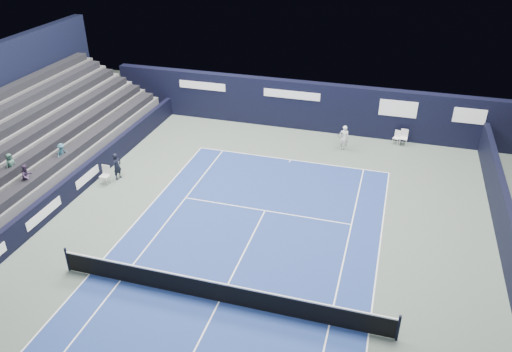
% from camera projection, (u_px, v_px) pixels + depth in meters
% --- Properties ---
extents(ground, '(48.00, 48.00, 0.00)m').
position_uv_depth(ground, '(236.00, 268.00, 20.19)').
color(ground, '#4C5B52').
rests_on(ground, ground).
extents(court_surface, '(10.97, 23.77, 0.01)m').
position_uv_depth(court_surface, '(219.00, 302.00, 18.51)').
color(court_surface, navy).
rests_on(court_surface, ground).
extents(enclosure_wall_right, '(0.30, 22.00, 1.80)m').
position_uv_depth(enclosure_wall_right, '(508.00, 237.00, 20.51)').
color(enclosure_wall_right, black).
rests_on(enclosure_wall_right, ground).
extents(folding_chair_back_a, '(0.46, 0.49, 0.97)m').
position_uv_depth(folding_chair_back_a, '(404.00, 135.00, 29.92)').
color(folding_chair_back_a, white).
rests_on(folding_chair_back_a, ground).
extents(folding_chair_back_b, '(0.47, 0.46, 0.85)m').
position_uv_depth(folding_chair_back_b, '(397.00, 136.00, 30.09)').
color(folding_chair_back_b, silver).
rests_on(folding_chair_back_b, ground).
extents(line_judge_chair, '(0.45, 0.43, 1.01)m').
position_uv_depth(line_judge_chair, '(105.00, 173.00, 25.89)').
color(line_judge_chair, silver).
rests_on(line_judge_chair, ground).
extents(line_judge, '(0.45, 0.59, 1.46)m').
position_uv_depth(line_judge, '(117.00, 166.00, 26.24)').
color(line_judge, black).
rests_on(line_judge, ground).
extents(court_markings, '(11.03, 23.83, 0.00)m').
position_uv_depth(court_markings, '(219.00, 302.00, 18.51)').
color(court_markings, white).
rests_on(court_markings, court_surface).
extents(tennis_net, '(12.90, 0.10, 1.10)m').
position_uv_depth(tennis_net, '(219.00, 292.00, 18.26)').
color(tennis_net, black).
rests_on(tennis_net, ground).
extents(back_sponsor_wall, '(26.00, 0.63, 3.10)m').
position_uv_depth(back_sponsor_wall, '(308.00, 106.00, 31.54)').
color(back_sponsor_wall, black).
rests_on(back_sponsor_wall, ground).
extents(side_barrier_left, '(0.33, 22.00, 1.20)m').
position_uv_depth(side_barrier_left, '(84.00, 177.00, 25.54)').
color(side_barrier_left, black).
rests_on(side_barrier_left, ground).
extents(spectator_stand, '(6.00, 18.00, 6.40)m').
position_uv_depth(spectator_stand, '(29.00, 136.00, 26.66)').
color(spectator_stand, '#49494B').
rests_on(spectator_stand, ground).
extents(tennis_player, '(0.60, 0.83, 1.53)m').
position_uv_depth(tennis_player, '(344.00, 138.00, 29.25)').
color(tennis_player, white).
rests_on(tennis_player, ground).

